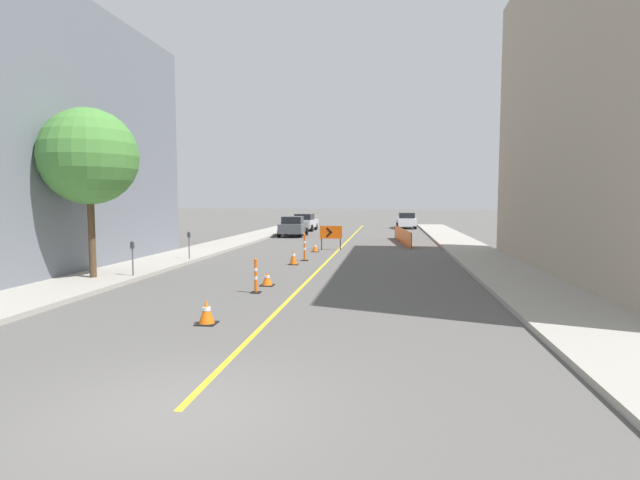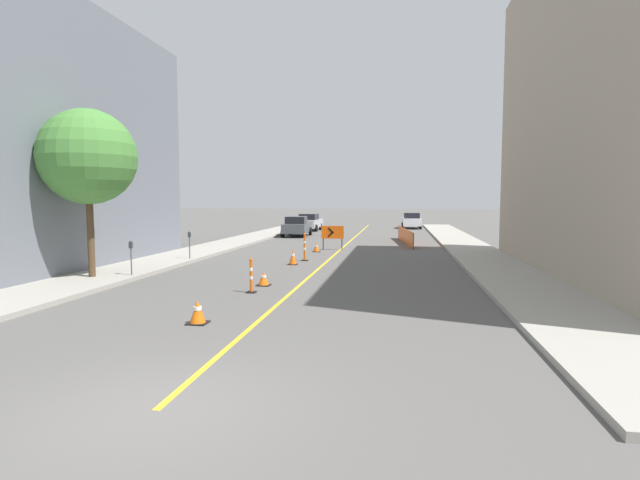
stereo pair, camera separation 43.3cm
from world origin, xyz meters
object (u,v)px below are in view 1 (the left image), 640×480
traffic_cone_nearest (207,312)px  parking_meter_near_curb (132,251)px  delineator_post_rear (305,249)px  parked_car_curb_near (293,226)px  traffic_cone_third (293,257)px  parked_car_curb_mid (305,222)px  traffic_cone_fourth (315,247)px  delineator_post_front (256,278)px  street_tree_left_near (89,157)px  traffic_cone_second (267,279)px  parking_meter_far_curb (189,239)px  arrow_barricade_primary (331,233)px  parked_car_curb_far (406,220)px

traffic_cone_nearest → parking_meter_near_curb: parking_meter_near_curb is taller
parking_meter_near_curb → delineator_post_rear: bearing=50.2°
delineator_post_rear → parked_car_curb_near: size_ratio=0.30×
traffic_cone_third → parked_car_curb_mid: 24.51m
traffic_cone_fourth → delineator_post_front: 12.43m
street_tree_left_near → delineator_post_rear: bearing=46.8°
traffic_cone_third → traffic_cone_fourth: traffic_cone_third is taller
traffic_cone_second → parking_meter_far_curb: (-5.21, 5.85, 0.82)m
parked_car_curb_mid → traffic_cone_fourth: bearing=-76.1°
traffic_cone_nearest → delineator_post_front: size_ratio=0.52×
traffic_cone_nearest → traffic_cone_third: 10.84m
traffic_cone_nearest → arrow_barricade_primary: size_ratio=0.41×
arrow_barricade_primary → street_tree_left_near: (-7.19, -12.23, 3.45)m
parked_car_curb_near → parking_meter_far_curb: bearing=-99.0°
traffic_cone_second → parked_car_curb_far: parked_car_curb_far is taller
delineator_post_rear → street_tree_left_near: street_tree_left_near is taller
parking_meter_near_curb → parking_meter_far_curb: 5.23m
traffic_cone_third → street_tree_left_near: bearing=-138.9°
traffic_cone_nearest → parked_car_curb_far: bearing=81.5°
traffic_cone_fourth → parking_meter_far_curb: 7.44m
traffic_cone_third → delineator_post_rear: size_ratio=0.52×
traffic_cone_third → delineator_post_front: bearing=-89.0°
traffic_cone_second → delineator_post_front: bearing=-91.5°
parking_meter_far_curb → traffic_cone_second: bearing=-48.3°
traffic_cone_fourth → parked_car_curb_near: bearing=106.9°
traffic_cone_third → parked_car_curb_mid: size_ratio=0.16×
delineator_post_rear → parked_car_curb_far: parked_car_curb_far is taller
parking_meter_near_curb → parked_car_curb_mid: bearing=87.1°
parked_car_curb_mid → parking_meter_near_curb: parked_car_curb_mid is taller
delineator_post_rear → parking_meter_far_curb: bearing=-167.7°
delineator_post_rear → delineator_post_front: bearing=-91.0°
traffic_cone_second → traffic_cone_fourth: 11.09m
parked_car_curb_near → street_tree_left_near: 22.98m
parked_car_curb_mid → parking_meter_far_curb: bearing=-91.0°
delineator_post_rear → parked_car_curb_near: parked_car_curb_near is taller
traffic_cone_third → parked_car_curb_far: parked_car_curb_far is taller
traffic_cone_fourth → delineator_post_front: bearing=-90.2°
parking_meter_near_curb → traffic_cone_nearest: bearing=-49.6°
traffic_cone_third → traffic_cone_fourth: (0.17, 5.57, -0.09)m
parked_car_curb_far → traffic_cone_nearest: bearing=-100.2°
arrow_barricade_primary → parked_car_curb_far: (5.09, 22.64, -0.19)m
traffic_cone_third → parking_meter_far_curb: 5.12m
arrow_barricade_primary → street_tree_left_near: street_tree_left_near is taller
traffic_cone_second → street_tree_left_near: bearing=179.6°
traffic_cone_fourth → parking_meter_far_curb: (-5.22, -5.24, 0.81)m
traffic_cone_nearest → delineator_post_rear: 12.34m
traffic_cone_second → parked_car_curb_mid: parked_car_curb_mid is taller
traffic_cone_fourth → parked_car_curb_mid: (-3.74, 18.67, 0.55)m
traffic_cone_nearest → parked_car_curb_far: 40.69m
traffic_cone_third → parked_car_curb_near: parked_car_curb_near is taller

